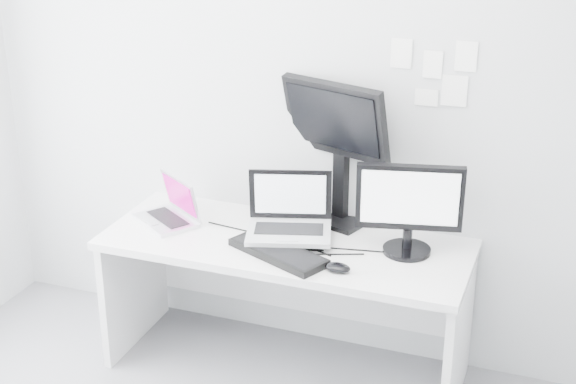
# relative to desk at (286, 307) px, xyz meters

# --- Properties ---
(back_wall) EXTENTS (3.60, 0.00, 3.60)m
(back_wall) POSITION_rel_desk_xyz_m (0.00, 0.35, 0.99)
(back_wall) COLOR #B7BABC
(back_wall) RESTS_ON ground
(desk) EXTENTS (1.80, 0.70, 0.73)m
(desk) POSITION_rel_desk_xyz_m (0.00, 0.00, 0.00)
(desk) COLOR silver
(desk) RESTS_ON ground
(macbook) EXTENTS (0.41, 0.38, 0.24)m
(macbook) POSITION_rel_desk_xyz_m (-0.66, -0.00, 0.49)
(macbook) COLOR silver
(macbook) RESTS_ON desk
(speaker) EXTENTS (0.13, 0.13, 0.20)m
(speaker) POSITION_rel_desk_xyz_m (-0.12, 0.22, 0.46)
(speaker) COLOR black
(speaker) RESTS_ON desk
(dell_laptop) EXTENTS (0.48, 0.42, 0.34)m
(dell_laptop) POSITION_rel_desk_xyz_m (0.01, 0.01, 0.53)
(dell_laptop) COLOR #B6B8BD
(dell_laptop) RESTS_ON desk
(rear_monitor) EXTENTS (0.60, 0.37, 0.77)m
(rear_monitor) POSITION_rel_desk_xyz_m (0.16, 0.30, 0.75)
(rear_monitor) COLOR black
(rear_monitor) RESTS_ON desk
(samsung_monitor) EXTENTS (0.54, 0.33, 0.46)m
(samsung_monitor) POSITION_rel_desk_xyz_m (0.58, 0.08, 0.59)
(samsung_monitor) COLOR black
(samsung_monitor) RESTS_ON desk
(keyboard) EXTENTS (0.53, 0.37, 0.03)m
(keyboard) POSITION_rel_desk_xyz_m (0.02, -0.16, 0.38)
(keyboard) COLOR black
(keyboard) RESTS_ON desk
(mouse) EXTENTS (0.12, 0.08, 0.04)m
(mouse) POSITION_rel_desk_xyz_m (0.33, -0.22, 0.38)
(mouse) COLOR black
(mouse) RESTS_ON desk
(wall_note_0) EXTENTS (0.10, 0.00, 0.14)m
(wall_note_0) POSITION_rel_desk_xyz_m (0.45, 0.34, 1.26)
(wall_note_0) COLOR white
(wall_note_0) RESTS_ON back_wall
(wall_note_1) EXTENTS (0.09, 0.00, 0.13)m
(wall_note_1) POSITION_rel_desk_xyz_m (0.60, 0.34, 1.22)
(wall_note_1) COLOR white
(wall_note_1) RESTS_ON back_wall
(wall_note_2) EXTENTS (0.10, 0.00, 0.14)m
(wall_note_2) POSITION_rel_desk_xyz_m (0.75, 0.34, 1.26)
(wall_note_2) COLOR white
(wall_note_2) RESTS_ON back_wall
(wall_note_3) EXTENTS (0.11, 0.00, 0.08)m
(wall_note_3) POSITION_rel_desk_xyz_m (0.58, 0.34, 1.05)
(wall_note_3) COLOR white
(wall_note_3) RESTS_ON back_wall
(wall_note_4) EXTENTS (0.12, 0.00, 0.15)m
(wall_note_4) POSITION_rel_desk_xyz_m (0.71, 0.34, 1.10)
(wall_note_4) COLOR white
(wall_note_4) RESTS_ON back_wall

